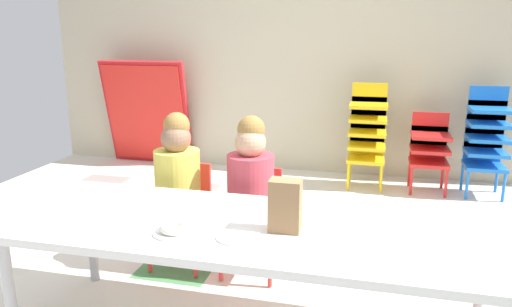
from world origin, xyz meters
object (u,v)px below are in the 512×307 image
kid_chair_blue_stack (487,135)px  donut_powdered_on_plate (175,227)px  kid_chair_yellow_stack (367,130)px  kid_chair_red_stack (429,147)px  paper_plate_center_table (238,236)px  seated_child_near_camera (178,176)px  paper_plate_near_edge (175,232)px  seated_child_middle_seat (251,182)px  paper_bag_brown (285,205)px  craft_table (252,233)px  folded_activity_table (147,113)px

kid_chair_blue_stack → donut_powdered_on_plate: (-1.69, -2.60, 0.07)m
kid_chair_yellow_stack → kid_chair_blue_stack: (0.97, 0.00, 0.00)m
kid_chair_red_stack → paper_plate_center_table: bearing=-110.8°
kid_chair_red_stack → donut_powdered_on_plate: (-1.24, -2.60, 0.19)m
seated_child_near_camera → paper_plate_near_edge: size_ratio=5.10×
seated_child_middle_seat → paper_bag_brown: bearing=-64.0°
seated_child_near_camera → paper_plate_center_table: seated_child_near_camera is taller
kid_chair_red_stack → craft_table: bearing=-111.4°
seated_child_middle_seat → kid_chair_yellow_stack: bearing=72.2°
seated_child_near_camera → paper_plate_near_edge: bearing=-68.2°
kid_chair_red_stack → paper_plate_near_edge: size_ratio=3.78×
kid_chair_yellow_stack → folded_activity_table: (-2.23, 0.22, 0.02)m
donut_powdered_on_plate → kid_chair_red_stack: bearing=64.5°
kid_chair_red_stack → kid_chair_yellow_stack: bearing=179.9°
seated_child_near_camera → kid_chair_red_stack: 2.40m
seated_child_near_camera → kid_chair_blue_stack: 2.71m
craft_table → seated_child_near_camera: size_ratio=2.35×
craft_table → paper_plate_center_table: 0.15m
kid_chair_red_stack → folded_activity_table: (-2.76, 0.22, 0.14)m
seated_child_near_camera → paper_bag_brown: 0.98m
seated_child_near_camera → seated_child_middle_seat: size_ratio=1.00×
seated_child_middle_seat → donut_powdered_on_plate: seated_child_middle_seat is taller
craft_table → kid_chair_red_stack: kid_chair_red_stack is taller
seated_child_near_camera → paper_bag_brown: bearing=-40.5°
seated_child_middle_seat → kid_chair_red_stack: bearing=58.6°
kid_chair_yellow_stack → paper_bag_brown: 2.48m
kid_chair_yellow_stack → paper_plate_center_table: (-0.45, -2.58, 0.05)m
kid_chair_red_stack → paper_plate_center_table: size_ratio=3.78×
paper_bag_brown → paper_plate_near_edge: (-0.43, -0.14, -0.11)m
kid_chair_yellow_stack → donut_powdered_on_plate: kid_chair_yellow_stack is taller
kid_chair_red_stack → paper_bag_brown: bearing=-108.2°
paper_plate_center_table → folded_activity_table: bearing=122.5°
seated_child_near_camera → donut_powdered_on_plate: seated_child_near_camera is taller
kid_chair_yellow_stack → kid_chair_red_stack: 0.54m
paper_plate_near_edge → folded_activity_table: bearing=118.3°
kid_chair_red_stack → folded_activity_table: bearing=175.4°
seated_child_near_camera → paper_plate_center_table: 0.94m
kid_chair_yellow_stack → donut_powdered_on_plate: (-0.71, -2.60, 0.07)m
paper_bag_brown → seated_child_near_camera: bearing=139.5°
kid_chair_blue_stack → craft_table: bearing=-119.9°
craft_table → paper_plate_near_edge: size_ratio=11.99×
folded_activity_table → paper_plate_center_table: size_ratio=6.04×
kid_chair_yellow_stack → paper_plate_center_table: kid_chair_yellow_stack is taller
seated_child_middle_seat → donut_powdered_on_plate: size_ratio=7.35×
paper_plate_near_edge → kid_chair_yellow_stack: bearing=74.7°
paper_bag_brown → donut_powdered_on_plate: size_ratio=1.76×
craft_table → paper_plate_center_table: paper_plate_center_table is taller
seated_child_middle_seat → kid_chair_yellow_stack: (0.59, 1.83, -0.04)m
kid_chair_blue_stack → donut_powdered_on_plate: kid_chair_blue_stack is taller
paper_bag_brown → donut_powdered_on_plate: bearing=-162.5°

